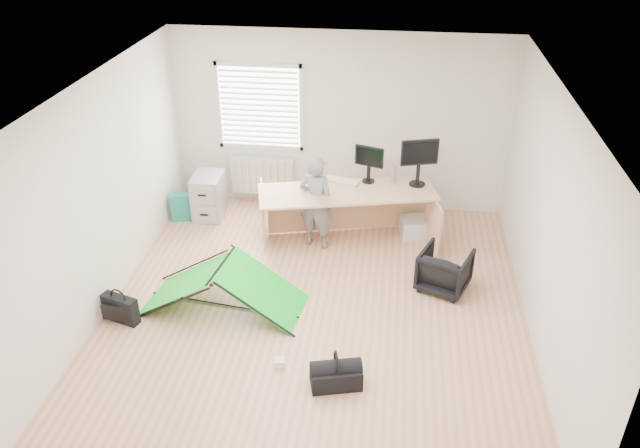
# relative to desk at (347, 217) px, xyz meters

# --- Properties ---
(ground) EXTENTS (5.50, 5.50, 0.00)m
(ground) POSITION_rel_desk_xyz_m (-0.22, -1.57, -0.41)
(ground) COLOR tan
(ground) RESTS_ON ground
(back_wall) EXTENTS (5.00, 0.02, 2.70)m
(back_wall) POSITION_rel_desk_xyz_m (-0.22, 1.18, 0.94)
(back_wall) COLOR silver
(back_wall) RESTS_ON ground
(window) EXTENTS (1.20, 0.06, 1.20)m
(window) POSITION_rel_desk_xyz_m (-1.42, 1.14, 1.14)
(window) COLOR silver
(window) RESTS_ON back_wall
(radiator) EXTENTS (1.00, 0.12, 0.60)m
(radiator) POSITION_rel_desk_xyz_m (-1.42, 1.10, 0.04)
(radiator) COLOR silver
(radiator) RESTS_ON back_wall
(desk) EXTENTS (2.51, 1.32, 0.82)m
(desk) POSITION_rel_desk_xyz_m (0.00, 0.00, 0.00)
(desk) COLOR tan
(desk) RESTS_ON ground
(filing_cabinet) EXTENTS (0.46, 0.59, 0.67)m
(filing_cabinet) POSITION_rel_desk_xyz_m (-2.13, 0.54, -0.07)
(filing_cabinet) COLOR #A1A3A6
(filing_cabinet) RESTS_ON ground
(monitor_left) EXTENTS (0.41, 0.22, 0.39)m
(monitor_left) POSITION_rel_desk_xyz_m (0.27, 0.34, 0.60)
(monitor_left) COLOR black
(monitor_left) RESTS_ON desk
(monitor_right) EXTENTS (0.53, 0.25, 0.49)m
(monitor_right) POSITION_rel_desk_xyz_m (0.94, 0.33, 0.65)
(monitor_right) COLOR black
(monitor_right) RESTS_ON desk
(keyboard) EXTENTS (0.52, 0.33, 0.02)m
(keyboard) POSITION_rel_desk_xyz_m (-0.10, 0.30, 0.42)
(keyboard) COLOR beige
(keyboard) RESTS_ON desk
(thermos) EXTENTS (0.09, 0.09, 0.26)m
(thermos) POSITION_rel_desk_xyz_m (0.61, 0.34, 0.54)
(thermos) COLOR #AE6179
(thermos) RESTS_ON desk
(office_chair) EXTENTS (0.76, 0.77, 0.54)m
(office_chair) POSITION_rel_desk_xyz_m (1.32, -0.94, -0.14)
(office_chair) COLOR black
(office_chair) RESTS_ON ground
(person) EXTENTS (0.56, 0.44, 1.35)m
(person) POSITION_rel_desk_xyz_m (-0.41, -0.12, 0.27)
(person) COLOR slate
(person) RESTS_ON ground
(kite) EXTENTS (2.00, 1.08, 0.59)m
(kite) POSITION_rel_desk_xyz_m (-1.33, -1.66, -0.11)
(kite) COLOR #13CB27
(kite) RESTS_ON ground
(storage_crate) EXTENTS (0.56, 0.44, 0.28)m
(storage_crate) POSITION_rel_desk_xyz_m (1.01, 0.33, -0.27)
(storage_crate) COLOR silver
(storage_crate) RESTS_ON ground
(tote_bag) EXTENTS (0.38, 0.25, 0.42)m
(tote_bag) POSITION_rel_desk_xyz_m (-2.50, 0.37, -0.20)
(tote_bag) COLOR #1C8071
(tote_bag) RESTS_ON ground
(laptop_bag) EXTENTS (0.47, 0.26, 0.33)m
(laptop_bag) POSITION_rel_desk_xyz_m (-2.45, -2.08, -0.24)
(laptop_bag) COLOR black
(laptop_bag) RESTS_ON ground
(white_box) EXTENTS (0.11, 0.11, 0.10)m
(white_box) POSITION_rel_desk_xyz_m (-0.47, -2.62, -0.36)
(white_box) COLOR silver
(white_box) RESTS_ON ground
(duffel_bag) EXTENTS (0.57, 0.39, 0.23)m
(duffel_bag) POSITION_rel_desk_xyz_m (0.15, -2.81, -0.30)
(duffel_bag) COLOR black
(duffel_bag) RESTS_ON ground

